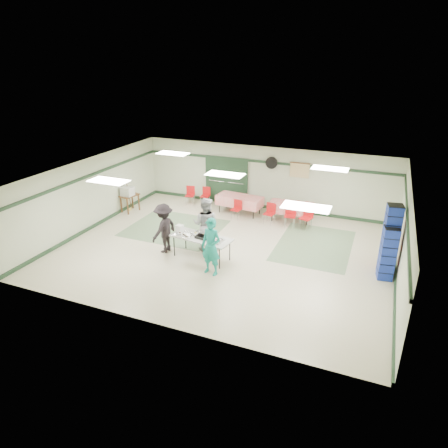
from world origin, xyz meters
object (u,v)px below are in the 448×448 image
at_px(dining_table_b, 239,200).
at_px(chair_b, 270,211).
at_px(crate_stack_blue_a, 390,241).
at_px(chair_c, 307,215).
at_px(chair_loose_b, 190,193).
at_px(chair_a, 290,213).
at_px(chair_loose_a, 206,194).
at_px(broom, 129,196).
at_px(chair_d, 237,207).
at_px(crate_stack_blue_b, 388,253).
at_px(office_printer, 127,191).
at_px(serving_table, 201,238).
at_px(dining_table_a, 291,207).
at_px(crate_stack_red, 389,243).
at_px(volunteer_grey, 206,224).
at_px(printer_table, 130,198).
at_px(volunteer_dark, 164,228).
at_px(volunteer_teal, 211,247).

xyz_separation_m(dining_table_b, chair_b, (1.50, -0.57, -0.06)).
bearing_deg(crate_stack_blue_a, chair_c, 138.30).
relative_size(dining_table_b, chair_loose_b, 2.43).
height_order(dining_table_b, chair_c, chair_c).
relative_size(chair_a, chair_loose_a, 1.14).
bearing_deg(broom, chair_c, -6.06).
bearing_deg(chair_b, broom, -162.65).
distance_m(chair_d, chair_loose_b, 2.69).
relative_size(crate_stack_blue_b, office_printer, 3.56).
xyz_separation_m(serving_table, chair_a, (2.05, 3.75, -0.17)).
xyz_separation_m(serving_table, chair_d, (-0.16, 3.74, -0.24)).
xyz_separation_m(dining_table_a, broom, (-6.69, -1.47, 0.07)).
xyz_separation_m(chair_b, crate_stack_red, (4.38, -2.29, 0.42)).
bearing_deg(crate_stack_red, serving_table, -165.53).
xyz_separation_m(dining_table_b, office_printer, (-4.41, -1.66, 0.36)).
relative_size(volunteer_grey, printer_table, 2.17).
height_order(chair_b, printer_table, chair_b).
relative_size(crate_stack_red, broom, 1.51).
relative_size(crate_stack_blue_a, crate_stack_blue_b, 1.36).
height_order(dining_table_b, chair_b, chair_b).
bearing_deg(volunteer_dark, office_printer, -120.65).
relative_size(dining_table_a, printer_table, 2.01).
bearing_deg(broom, crate_stack_blue_b, -23.61).
height_order(office_printer, broom, broom).
height_order(serving_table, chair_a, chair_a).
xyz_separation_m(dining_table_a, chair_c, (0.77, -0.57, -0.02)).
bearing_deg(chair_loose_b, dining_table_b, -19.53).
height_order(chair_a, printer_table, chair_a).
relative_size(serving_table, chair_c, 2.37).
distance_m(chair_loose_b, broom, 2.69).
bearing_deg(dining_table_b, volunteer_teal, -73.11).
xyz_separation_m(chair_a, chair_loose_b, (-4.77, 0.84, -0.06)).
bearing_deg(dining_table_a, crate_stack_blue_b, -46.74).
bearing_deg(chair_c, crate_stack_blue_a, -24.82).
xyz_separation_m(chair_b, chair_c, (1.46, 0.00, 0.04)).
xyz_separation_m(crate_stack_blue_a, crate_stack_red, (0.00, 0.31, -0.20)).
xyz_separation_m(crate_stack_blue_a, broom, (-10.38, 1.70, -0.49)).
xyz_separation_m(serving_table, crate_stack_red, (5.63, 1.45, 0.21)).
bearing_deg(chair_loose_a, broom, -146.82).
height_order(chair_a, chair_loose_b, chair_a).
distance_m(volunteer_teal, crate_stack_blue_a, 5.30).
height_order(chair_loose_b, broom, broom).
relative_size(dining_table_a, crate_stack_blue_a, 0.77).
relative_size(chair_loose_a, broom, 0.65).
bearing_deg(chair_a, chair_b, 172.69).
bearing_deg(chair_a, chair_loose_a, 157.89).
height_order(dining_table_a, chair_loose_a, chair_loose_a).
bearing_deg(crate_stack_blue_b, chair_a, 141.33).
distance_m(chair_a, chair_d, 2.21).
distance_m(volunteer_grey, chair_a, 3.82).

